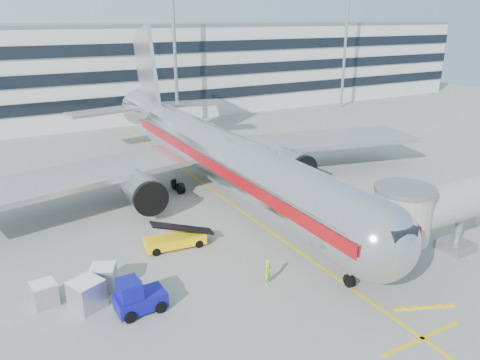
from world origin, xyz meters
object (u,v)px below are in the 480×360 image
cargo_container_right (44,294)px  cargo_container_front (87,294)px  cargo_container_left (104,278)px  ramp_worker (268,272)px  baggage_tug (137,298)px  main_jet (216,152)px  belt_loader (175,240)px

cargo_container_right → cargo_container_front: 2.74m
cargo_container_left → ramp_worker: bearing=-26.0°
cargo_container_front → ramp_worker: (11.02, -3.11, -0.03)m
ramp_worker → baggage_tug: bearing=139.0°
main_jet → cargo_container_left: size_ratio=24.99×
cargo_container_front → ramp_worker: cargo_container_front is taller
cargo_container_left → cargo_container_right: cargo_container_left is taller
belt_loader → ramp_worker: size_ratio=2.74×
main_jet → cargo_container_front: (-15.54, -13.75, -3.31)m
belt_loader → cargo_container_right: belt_loader is taller
ramp_worker → cargo_container_left: bearing=121.1°
belt_loader → cargo_container_right: size_ratio=3.15×
cargo_container_right → ramp_worker: 14.05m
belt_loader → cargo_container_front: size_ratio=2.16×
main_jet → cargo_container_right: bearing=-145.6°
cargo_container_right → cargo_container_front: bearing=-35.6°
main_jet → baggage_tug: size_ratio=16.89×
baggage_tug → cargo_container_left: baggage_tug is taller
ramp_worker → belt_loader: bearing=80.7°
main_jet → ramp_worker: 17.77m
main_jet → cargo_container_front: size_ratio=22.43×
cargo_container_right → baggage_tug: bearing=-36.2°
belt_loader → cargo_container_front: 8.96m
belt_loader → cargo_container_right: (-9.80, -3.19, 0.09)m
belt_loader → cargo_container_left: bearing=-152.7°
belt_loader → baggage_tug: size_ratio=1.63×
cargo_container_left → cargo_container_right: size_ratio=1.31×
cargo_container_front → belt_loader: bearing=32.2°
cargo_container_left → cargo_container_front: 2.11m
main_jet → cargo_container_right: (-17.76, -12.16, -3.49)m
main_jet → ramp_worker: size_ratio=28.43×
main_jet → cargo_container_left: 18.97m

